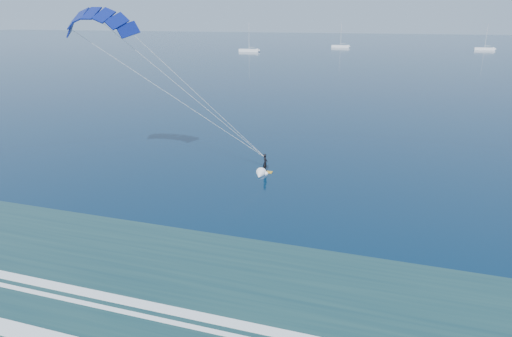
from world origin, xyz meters
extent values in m
cube|color=#1E423F|center=(0.00, 8.00, 0.01)|extent=(600.00, 22.00, 0.03)
cube|color=white|center=(0.00, 9.50, 0.04)|extent=(600.00, 0.70, 0.07)
cube|color=gold|center=(-2.32, 33.82, 0.04)|extent=(1.53, 0.49, 0.09)
imported|color=black|center=(-2.32, 33.82, 1.03)|extent=(0.48, 0.71, 1.89)
cone|color=white|center=(-2.47, 32.52, 0.08)|extent=(1.31, 1.74, 1.10)
cube|color=white|center=(-59.12, 194.92, 0.60)|extent=(9.33, 2.40, 1.20)
cylinder|color=silver|center=(-59.12, 194.92, 6.96)|extent=(0.18, 0.18, 11.53)
cylinder|color=silver|center=(-57.92, 194.92, 2.00)|extent=(2.60, 0.12, 0.12)
cube|color=white|center=(-23.32, 237.59, 0.60)|extent=(9.04, 2.40, 1.20)
cylinder|color=silver|center=(-23.32, 237.59, 6.67)|extent=(0.18, 0.18, 10.94)
cylinder|color=silver|center=(-22.12, 237.59, 2.00)|extent=(2.60, 0.12, 0.12)
cube|color=white|center=(45.37, 239.58, 0.60)|extent=(8.96, 2.40, 1.20)
cylinder|color=silver|center=(45.37, 239.58, 6.68)|extent=(0.18, 0.18, 10.96)
cylinder|color=silver|center=(46.57, 239.58, 2.00)|extent=(2.60, 0.12, 0.12)
camera|label=1|loc=(10.74, -9.40, 15.50)|focal=32.00mm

